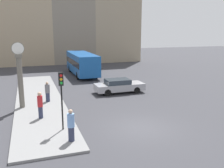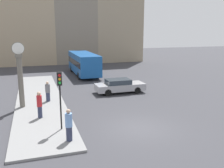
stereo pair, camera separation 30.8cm
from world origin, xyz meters
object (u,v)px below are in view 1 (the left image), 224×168
(bus_distant, at_px, (82,63))
(pedestrian_red_top, at_px, (40,105))
(pedestrian_blue_stripe, at_px, (71,125))
(street_clock, at_px, (20,77))
(pedestrian_grey_jacket, at_px, (48,92))
(sedan_car, at_px, (119,86))
(traffic_light_near, at_px, (61,89))

(bus_distant, xyz_separation_m, pedestrian_red_top, (-6.10, -15.55, -0.57))
(pedestrian_blue_stripe, bearing_deg, street_clock, 109.73)
(bus_distant, relative_size, pedestrian_red_top, 5.20)
(bus_distant, distance_m, pedestrian_grey_jacket, 12.90)
(street_clock, xyz_separation_m, pedestrian_blue_stripe, (2.49, -6.93, -1.44))
(pedestrian_red_top, bearing_deg, pedestrian_grey_jacket, 78.64)
(pedestrian_blue_stripe, bearing_deg, sedan_car, 56.61)
(street_clock, distance_m, pedestrian_red_top, 3.40)
(sedan_car, xyz_separation_m, bus_distant, (-1.27, 10.43, 0.93))
(sedan_car, relative_size, bus_distant, 0.50)
(traffic_light_near, bearing_deg, pedestrian_blue_stripe, -83.17)
(sedan_car, bearing_deg, pedestrian_blue_stripe, -123.39)
(traffic_light_near, distance_m, street_clock, 5.71)
(sedan_car, xyz_separation_m, pedestrian_red_top, (-7.37, -5.12, 0.36))
(bus_distant, bearing_deg, street_clock, -119.82)
(street_clock, bearing_deg, pedestrian_blue_stripe, -70.27)
(pedestrian_grey_jacket, bearing_deg, pedestrian_red_top, -101.36)
(traffic_light_near, relative_size, pedestrian_blue_stripe, 1.96)
(bus_distant, bearing_deg, pedestrian_red_top, -111.41)
(sedan_car, xyz_separation_m, pedestrian_blue_stripe, (-6.06, -9.19, 0.32))
(sedan_car, bearing_deg, street_clock, -165.18)
(street_clock, height_order, pedestrian_grey_jacket, street_clock)
(sedan_car, relative_size, pedestrian_red_top, 2.59)
(pedestrian_grey_jacket, bearing_deg, bus_distant, 65.56)
(traffic_light_near, distance_m, pedestrian_blue_stripe, 2.32)
(sedan_car, distance_m, bus_distant, 10.54)
(bus_distant, xyz_separation_m, pedestrian_grey_jacket, (-5.33, -11.73, -0.67))
(pedestrian_blue_stripe, xyz_separation_m, pedestrian_grey_jacket, (-0.54, 7.89, -0.05))
(bus_distant, xyz_separation_m, traffic_light_near, (-4.99, -17.92, 0.96))
(sedan_car, relative_size, street_clock, 0.95)
(sedan_car, distance_m, pedestrian_blue_stripe, 11.01)
(bus_distant, bearing_deg, pedestrian_blue_stripe, -103.71)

